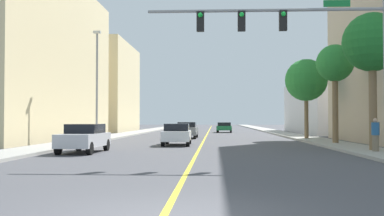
% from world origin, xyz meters
% --- Properties ---
extents(ground, '(192.00, 192.00, 0.00)m').
position_xyz_m(ground, '(0.00, 42.00, 0.00)').
color(ground, '#47474C').
extents(sidewalk_left, '(2.70, 168.00, 0.15)m').
position_xyz_m(sidewalk_left, '(-8.92, 42.00, 0.07)').
color(sidewalk_left, '#9E9B93').
rests_on(sidewalk_left, ground).
extents(sidewalk_right, '(2.70, 168.00, 0.15)m').
position_xyz_m(sidewalk_right, '(8.92, 42.00, 0.07)').
color(sidewalk_right, '#9E9B93').
rests_on(sidewalk_right, ground).
extents(lane_marking_center, '(0.16, 144.00, 0.01)m').
position_xyz_m(lane_marking_center, '(0.00, 42.00, 0.00)').
color(lane_marking_center, yellow).
rests_on(lane_marking_center, ground).
extents(building_left_near, '(11.63, 25.74, 14.16)m').
position_xyz_m(building_left_near, '(-17.21, 30.66, 7.08)').
color(building_left_near, beige).
rests_on(building_left_near, ground).
extents(building_left_far, '(16.41, 16.64, 12.59)m').
position_xyz_m(building_left_far, '(-19.60, 56.81, 6.29)').
color(building_left_far, beige).
rests_on(building_left_far, ground).
extents(building_right_far, '(15.26, 22.26, 6.53)m').
position_xyz_m(building_right_far, '(19.02, 49.72, 3.26)').
color(building_right_far, silver).
rests_on(building_right_far, ground).
extents(traffic_signal_mast, '(9.98, 0.36, 6.75)m').
position_xyz_m(traffic_signal_mast, '(4.69, 10.98, 5.09)').
color(traffic_signal_mast, gray).
rests_on(traffic_signal_mast, sidewalk_right).
extents(street_lamp, '(0.56, 0.28, 8.33)m').
position_xyz_m(street_lamp, '(-8.07, 25.88, 4.74)').
color(street_lamp, gray).
rests_on(street_lamp, sidewalk_left).
extents(palm_near, '(3.06, 3.06, 7.12)m').
position_xyz_m(palm_near, '(9.07, 15.78, 5.65)').
color(palm_near, brown).
rests_on(palm_near, sidewalk_right).
extents(palm_mid, '(2.51, 2.51, 6.66)m').
position_xyz_m(palm_mid, '(9.05, 22.97, 5.41)').
color(palm_mid, brown).
rests_on(palm_mid, sidewalk_right).
extents(palm_far, '(3.52, 3.52, 6.63)m').
position_xyz_m(palm_far, '(8.56, 30.16, 4.98)').
color(palm_far, brown).
rests_on(palm_far, sidewalk_right).
extents(car_white, '(1.90, 4.41, 1.44)m').
position_xyz_m(car_white, '(-1.62, 22.14, 0.76)').
color(car_white, white).
rests_on(car_white, ground).
extents(car_green, '(2.08, 3.93, 1.32)m').
position_xyz_m(car_green, '(2.14, 51.26, 0.69)').
color(car_green, '#196638').
rests_on(car_green, ground).
extents(car_gray, '(1.85, 4.55, 1.47)m').
position_xyz_m(car_gray, '(-1.63, 33.18, 0.76)').
color(car_gray, slate).
rests_on(car_gray, ground).
extents(car_silver, '(1.88, 4.22, 1.48)m').
position_xyz_m(car_silver, '(-5.89, 15.25, 0.78)').
color(car_silver, '#BCBCC1').
rests_on(car_silver, ground).
extents(pedestrian, '(0.38, 0.38, 1.64)m').
position_xyz_m(pedestrian, '(8.85, 14.80, 0.97)').
color(pedestrian, '#726651').
rests_on(pedestrian, sidewalk_right).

